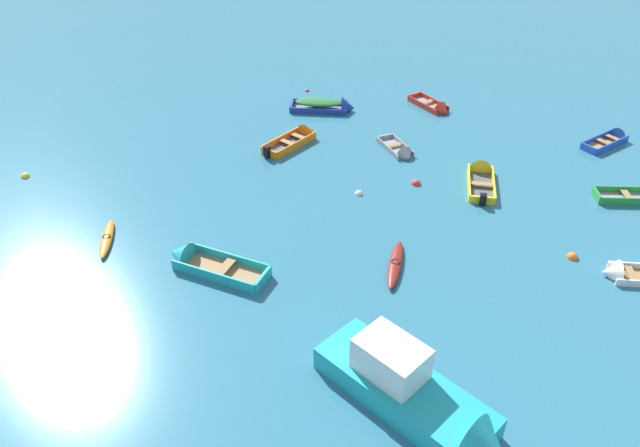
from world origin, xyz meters
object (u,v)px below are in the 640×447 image
Objects in this scene: rowboat_blue_far_right at (613,138)px; mooring_buoy_outer_edge at (307,91)px; mooring_buoy_far_field at (359,194)px; mooring_buoy_trailing at (26,177)px; rowboat_deep_blue_center at (330,106)px; rowboat_orange_foreground_center at (299,137)px; rowboat_yellow_near_camera at (480,175)px; kayak_orange_cluster_outer at (107,238)px; rowboat_white_cluster_inner at (625,274)px; rowboat_turquoise_outer_left at (198,261)px; mooring_buoy_between_boats_left at (572,258)px; motor_launch_turquoise_far_left at (417,396)px; rowboat_red_near_right at (437,108)px; kayak_maroon_far_back at (395,264)px; rowboat_grey_back_row_right at (402,153)px; mooring_buoy_central at (416,184)px.

mooring_buoy_outer_edge is (-17.15, 7.96, -0.17)m from rowboat_blue_far_right.
mooring_buoy_trailing is at bearing 171.72° from mooring_buoy_far_field.
rowboat_deep_blue_center is 3.37m from mooring_buoy_outer_edge.
mooring_buoy_far_field is at bearing -64.12° from rowboat_orange_foreground_center.
rowboat_yellow_near_camera reaches higher than kayak_orange_cluster_outer.
rowboat_white_cluster_inner is 1.18× the size of kayak_orange_cluster_outer.
rowboat_turquoise_outer_left is at bearing -24.26° from kayak_orange_cluster_outer.
mooring_buoy_between_boats_left is (-1.61, 1.35, -0.15)m from rowboat_white_cluster_inner.
mooring_buoy_outer_edge is (-2.67, 25.82, -0.69)m from motor_launch_turquoise_far_left.
motor_launch_turquoise_far_left is at bearing -137.17° from mooring_buoy_between_boats_left.
rowboat_turquoise_outer_left is at bearing 174.85° from rowboat_white_cluster_inner.
rowboat_turquoise_outer_left is 8.91m from mooring_buoy_far_field.
rowboat_red_near_right is 1.12× the size of kayak_orange_cluster_outer.
rowboat_turquoise_outer_left is 1.10× the size of rowboat_deep_blue_center.
motor_launch_turquoise_far_left is at bearing -103.34° from rowboat_red_near_right.
rowboat_orange_foreground_center is 1.21× the size of kayak_orange_cluster_outer.
rowboat_turquoise_outer_left is 8.19m from kayak_maroon_far_back.
rowboat_orange_foreground_center is 7.12m from mooring_buoy_outer_edge.
rowboat_grey_back_row_right is at bearing 124.85° from rowboat_white_cluster_inner.
kayak_orange_cluster_outer is at bearing 173.95° from mooring_buoy_between_boats_left.
mooring_buoy_far_field is at bearing -164.53° from mooring_buoy_central.
motor_launch_turquoise_far_left reaches higher than rowboat_deep_blue_center.
rowboat_orange_foreground_center is at bearing 177.17° from rowboat_blue_far_right.
rowboat_deep_blue_center reaches higher than rowboat_yellow_near_camera.
rowboat_turquoise_outer_left is at bearing -38.23° from mooring_buoy_trailing.
rowboat_orange_foreground_center is 8.08× the size of mooring_buoy_trailing.
rowboat_white_cluster_inner is 21.87m from kayak_orange_cluster_outer.
rowboat_red_near_right is at bearing 58.47° from mooring_buoy_far_field.
rowboat_yellow_near_camera is 3.43m from mooring_buoy_central.
rowboat_yellow_near_camera reaches higher than rowboat_white_cluster_inner.
rowboat_orange_foreground_center is 14.54m from mooring_buoy_trailing.
mooring_buoy_outer_edge is at bearing 74.42° from rowboat_turquoise_outer_left.
rowboat_yellow_near_camera reaches higher than rowboat_blue_far_right.
mooring_buoy_central is at bearing -4.70° from mooring_buoy_trailing.
rowboat_turquoise_outer_left is 0.72× the size of motor_launch_turquoise_far_left.
rowboat_red_near_right reaches higher than mooring_buoy_between_boats_left.
rowboat_grey_back_row_right is 15.89m from kayak_orange_cluster_outer.
motor_launch_turquoise_far_left reaches higher than rowboat_orange_foreground_center.
rowboat_blue_far_right is 0.53× the size of motor_launch_turquoise_far_left.
mooring_buoy_central is (10.20, 6.05, -0.22)m from rowboat_turquoise_outer_left.
kayak_maroon_far_back is 7.49× the size of mooring_buoy_trailing.
motor_launch_turquoise_far_left is 25.96m from mooring_buoy_outer_edge.
rowboat_turquoise_outer_left is 15.06m from rowboat_yellow_near_camera.
rowboat_red_near_right is at bearing 48.46° from rowboat_turquoise_outer_left.
rowboat_blue_far_right is 0.82× the size of rowboat_deep_blue_center.
rowboat_deep_blue_center reaches higher than rowboat_orange_foreground_center.
kayak_orange_cluster_outer is 7.42× the size of mooring_buoy_far_field.
kayak_maroon_far_back is 15.96m from rowboat_red_near_right.
rowboat_blue_far_right is at bearing 19.00° from mooring_buoy_central.
mooring_buoy_far_field is at bearing -121.53° from rowboat_red_near_right.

